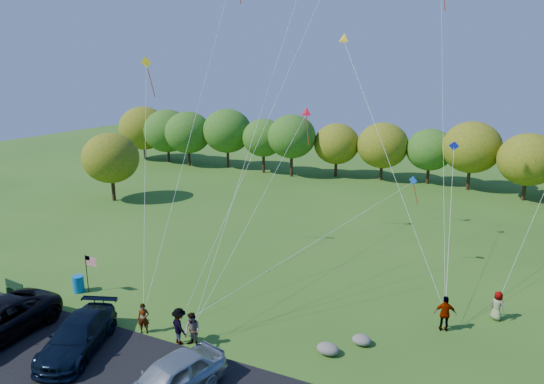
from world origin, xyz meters
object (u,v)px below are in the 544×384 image
Objects in this scene: minivan_silver at (170,379)px; park_bench at (16,288)px; flyer_d at (445,314)px; minivan_navy at (78,336)px; flyer_a at (144,319)px; flyer_e at (497,306)px; flyer_b at (192,330)px; flyer_c at (179,326)px; trash_barrel at (78,284)px.

park_bench is at bearing 179.47° from minivan_silver.
flyer_d is 1.12× the size of park_bench.
minivan_navy reaches higher than park_bench.
flyer_a is 1.00× the size of flyer_e.
flyer_b reaches higher than park_bench.
minivan_navy is at bearing 61.70° from flyer_c.
trash_barrel is at bearing 53.58° from flyer_e.
flyer_e is (14.03, 9.34, -0.13)m from flyer_c.
minivan_silver is (6.07, -0.86, 0.08)m from minivan_navy.
flyer_d is 21.16m from trash_barrel.
minivan_silver is 2.72× the size of flyer_c.
flyer_b is (-1.38, 3.57, -0.03)m from minivan_silver.
minivan_silver is 3.14× the size of flyer_e.
minivan_navy is 3.02× the size of flyer_b.
flyer_d is at bearing 80.91° from flyer_e.
minivan_silver reaches higher than flyer_e.
park_bench is at bearing -145.92° from trash_barrel.
flyer_d is 3.41m from flyer_e.
flyer_e is (11.88, 12.92, -0.12)m from minivan_silver.
flyer_c is at bearing 14.18° from minivan_navy.
flyer_e reaches higher than trash_barrel.
flyer_a is 2.23m from flyer_c.
flyer_e is at bearing 13.44° from minivan_navy.
minivan_navy reaches higher than trash_barrel.
flyer_e is 24.13m from trash_barrel.
flyer_e is at bearing 61.13° from minivan_silver.
minivan_silver is 5.02× the size of trash_barrel.
trash_barrel is (-8.95, 2.00, -0.43)m from flyer_c.
park_bench is (-11.91, 0.00, -0.43)m from flyer_c.
flyer_c is at bearing 134.71° from minivan_silver.
flyer_d reaches higher than minivan_silver.
flyer_e is (2.41, 2.41, -0.14)m from flyer_d.
park_bench is (-23.53, -6.93, -0.45)m from flyer_d.
flyer_b reaches higher than flyer_e.
flyer_b is 16.22m from flyer_e.
flyer_a reaches higher than trash_barrel.
flyer_b reaches higher than minivan_navy.
minivan_navy is at bearing -152.74° from flyer_a.
minivan_silver is at bearing -69.93° from flyer_a.
flyer_b is at bearing 5.41° from park_bench.
flyer_e is (13.26, 9.34, -0.09)m from flyer_b.
minivan_silver reaches higher than flyer_a.
flyer_c is at bearing -162.71° from flyer_b.
trash_barrel is (-11.10, 5.58, -0.42)m from minivan_silver.
minivan_silver is 2.98× the size of park_bench.
minivan_silver is 17.55m from flyer_e.
trash_barrel is at bearing -174.35° from flyer_b.
flyer_a is at bearing 154.49° from minivan_silver.
flyer_b reaches higher than trash_barrel.
flyer_a is at bearing 65.75° from flyer_e.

